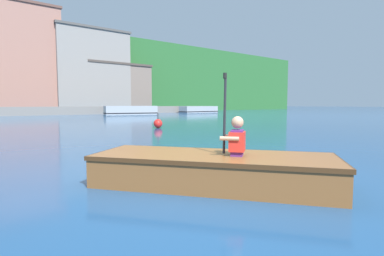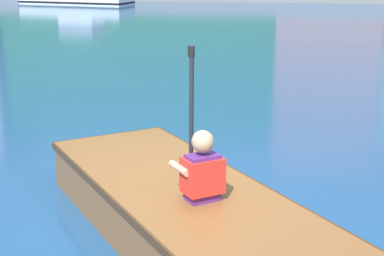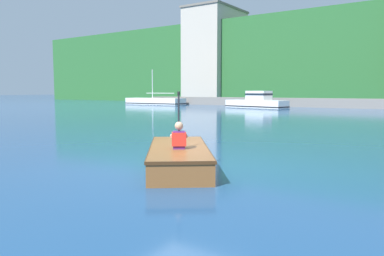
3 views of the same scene
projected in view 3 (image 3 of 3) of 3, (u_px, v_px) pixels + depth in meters
The scene contains 6 objects.
ground_plane at pixel (183, 165), 8.20m from camera, with size 300.00×300.00×0.00m, color navy.
waterfront_warehouse_left at pixel (215, 56), 56.94m from camera, with size 6.48×9.67×13.96m.
moored_boat_dock_west_end at pixel (155, 101), 46.31m from camera, with size 7.86×2.52×4.29m.
moored_boat_dock_center_near at pixel (257, 102), 37.04m from camera, with size 6.75×3.25×1.66m.
rowboat_foreground at pixel (179, 155), 7.97m from camera, with size 3.04×3.44×0.45m.
person_paddler at pixel (179, 137), 7.55m from camera, with size 0.45×0.45×1.16m.
Camera 3 is at (4.72, -6.56, 1.61)m, focal length 35.00 mm.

